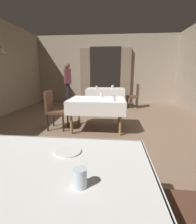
{
  "coord_description": "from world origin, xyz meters",
  "views": [
    {
      "loc": [
        0.42,
        -3.56,
        1.33
      ],
      "look_at": [
        0.03,
        0.42,
        0.38
      ],
      "focal_mm": 26.15,
      "sensor_mm": 36.0,
      "label": 1
    }
  ],
  "objects": [
    {
      "name": "dining_table_far",
      "position": [
        0.08,
        3.01,
        0.66
      ],
      "size": [
        1.51,
        0.93,
        0.75
      ],
      "color": "olive",
      "rests_on": "ground"
    },
    {
      "name": "plate_near_b",
      "position": [
        0.08,
        -2.46,
        0.76
      ],
      "size": [
        0.2,
        0.2,
        0.01
      ],
      "primitive_type": "cylinder",
      "color": "white",
      "rests_on": "dining_table_near"
    },
    {
      "name": "chair_mid_left",
      "position": [
        -1.01,
        0.15,
        0.52
      ],
      "size": [
        0.44,
        0.44,
        0.93
      ],
      "color": "black",
      "rests_on": "ground"
    },
    {
      "name": "glass_far_d",
      "position": [
        0.35,
        2.97,
        0.81
      ],
      "size": [
        0.08,
        0.08,
        0.12
      ],
      "primitive_type": "cylinder",
      "color": "silver",
      "rests_on": "dining_table_far"
    },
    {
      "name": "glass_far_b",
      "position": [
        -0.27,
        2.78,
        0.81
      ],
      "size": [
        0.08,
        0.08,
        0.11
      ],
      "primitive_type": "cylinder",
      "color": "silver",
      "rests_on": "dining_table_far"
    },
    {
      "name": "dining_table_near",
      "position": [
        -0.03,
        -2.7,
        0.66
      ],
      "size": [
        1.43,
        1.06,
        0.75
      ],
      "color": "olive",
      "rests_on": "ground"
    },
    {
      "name": "glass_mid_a",
      "position": [
        0.1,
        0.48,
        0.81
      ],
      "size": [
        0.07,
        0.07,
        0.12
      ],
      "primitive_type": "cylinder",
      "color": "silver",
      "rests_on": "dining_table_mid"
    },
    {
      "name": "glass_mid_b",
      "position": [
        0.41,
        0.01,
        0.81
      ],
      "size": [
        0.08,
        0.08,
        0.11
      ],
      "primitive_type": "cylinder",
      "color": "silver",
      "rests_on": "dining_table_mid"
    },
    {
      "name": "glass_near_a",
      "position": [
        0.26,
        -2.83,
        0.8
      ],
      "size": [
        0.07,
        0.07,
        0.11
      ],
      "primitive_type": "cylinder",
      "color": "silver",
      "rests_on": "dining_table_near"
    },
    {
      "name": "chair_far_right",
      "position": [
        1.22,
        2.93,
        0.52
      ],
      "size": [
        0.44,
        0.44,
        0.93
      ],
      "color": "black",
      "rests_on": "ground"
    },
    {
      "name": "dining_table_mid",
      "position": [
        0.03,
        0.22,
        0.65
      ],
      "size": [
        1.32,
        1.0,
        0.75
      ],
      "color": "olive",
      "rests_on": "ground"
    },
    {
      "name": "person_waiter_by_doorway",
      "position": [
        -1.38,
        2.7,
        1.02
      ],
      "size": [
        0.35,
        0.42,
        1.72
      ],
      "color": "black",
      "rests_on": "ground"
    },
    {
      "name": "ground",
      "position": [
        0.0,
        0.0,
        0.0
      ],
      "size": [
        10.08,
        10.08,
        0.0
      ],
      "primitive_type": "plane",
      "color": "#7A604C"
    },
    {
      "name": "wall_back",
      "position": [
        0.0,
        4.18,
        1.51
      ],
      "size": [
        6.4,
        0.27,
        3.0
      ],
      "color": "gray",
      "rests_on": "ground"
    },
    {
      "name": "glass_far_a",
      "position": [
        0.37,
        3.32,
        0.81
      ],
      "size": [
        0.08,
        0.08,
        0.11
      ],
      "primitive_type": "cylinder",
      "color": "silver",
      "rests_on": "dining_table_far"
    },
    {
      "name": "plate_far_c",
      "position": [
        0.66,
        2.76,
        0.76
      ],
      "size": [
        0.22,
        0.22,
        0.01
      ],
      "primitive_type": "cylinder",
      "color": "white",
      "rests_on": "dining_table_far"
    }
  ]
}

